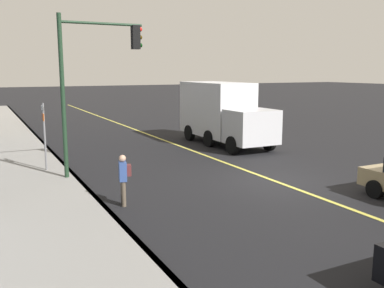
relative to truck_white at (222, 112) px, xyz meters
name	(u,v)px	position (x,y,z in m)	size (l,w,h in m)	color
ground	(276,182)	(-8.10, 2.48, -1.78)	(200.00, 200.00, 0.00)	black
sidewalk_slab	(39,213)	(-8.10, 10.91, -1.70)	(80.00, 3.74, 0.15)	gray
curb_edge	(101,204)	(-8.10, 9.12, -1.70)	(80.00, 0.16, 0.15)	slate
lane_stripe_center	(276,181)	(-8.10, 2.48, -1.77)	(80.00, 0.16, 0.01)	#D8CC4C
truck_white	(222,112)	(0.00, 0.00, 0.00)	(6.97, 2.51, 3.43)	silver
pedestrian_with_backpack	(124,176)	(-8.31, 8.43, -0.86)	(0.42, 0.42, 1.59)	brown
traffic_light_mast	(92,70)	(-4.49, 8.32, 2.35)	(0.28, 3.19, 6.11)	#1E3823
street_sign_post	(44,132)	(-2.89, 9.95, -0.10)	(0.60, 0.08, 2.84)	slate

